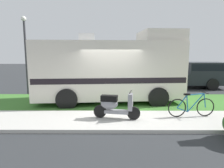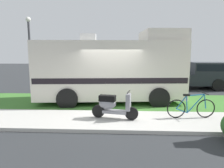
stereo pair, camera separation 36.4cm
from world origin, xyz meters
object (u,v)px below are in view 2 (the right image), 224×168
Objects in this scene: bicycle at (191,107)px; motorhome_rv at (112,69)px; street_lamp_post at (30,48)px; pickup_truck_near at (196,74)px; scooter at (113,105)px.

motorhome_rv is at bearing 137.55° from bicycle.
street_lamp_post is (-4.84, 1.92, 1.05)m from motorhome_rv.
pickup_truck_near is (5.49, 4.28, -0.66)m from motorhome_rv.
bicycle is (2.70, 0.21, -0.09)m from scooter.
bicycle is at bearing -110.91° from pickup_truck_near.
street_lamp_post is (-7.70, 4.53, 2.16)m from bicycle.
pickup_truck_near reaches higher than scooter.
motorhome_rv is 5.31m from street_lamp_post.
scooter is at bearing -175.65° from bicycle.
bicycle is 0.38× the size of street_lamp_post.
street_lamp_post reaches higher than motorhome_rv.
bicycle is at bearing 4.35° from scooter.
motorhome_rv reaches higher than bicycle.
motorhome_rv is 1.56× the size of street_lamp_post.
motorhome_rv is 1.21× the size of pickup_truck_near.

